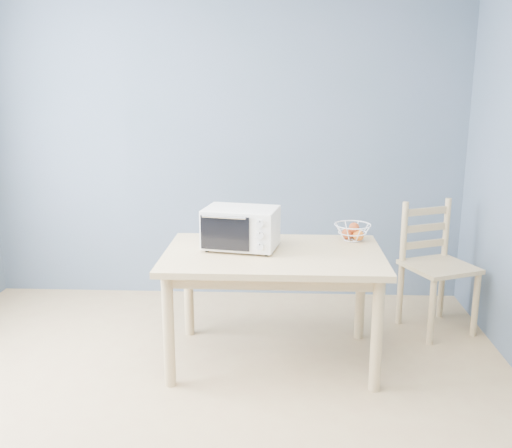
{
  "coord_description": "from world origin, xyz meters",
  "views": [
    {
      "loc": [
        0.49,
        -2.51,
        1.79
      ],
      "look_at": [
        0.33,
        1.01,
        0.93
      ],
      "focal_mm": 40.0,
      "sensor_mm": 36.0,
      "label": 1
    }
  ],
  "objects_px": {
    "dining_table": "(273,267)",
    "fruit_basket": "(353,231)",
    "dining_chair": "(435,268)",
    "toaster_oven": "(238,227)"
  },
  "relations": [
    {
      "from": "dining_table",
      "to": "dining_chair",
      "type": "height_order",
      "value": "dining_chair"
    },
    {
      "from": "dining_table",
      "to": "fruit_basket",
      "type": "xyz_separation_m",
      "value": [
        0.54,
        0.31,
        0.17
      ]
    },
    {
      "from": "fruit_basket",
      "to": "dining_chair",
      "type": "height_order",
      "value": "dining_chair"
    },
    {
      "from": "dining_chair",
      "to": "toaster_oven",
      "type": "bearing_deg",
      "value": 176.59
    },
    {
      "from": "dining_table",
      "to": "dining_chair",
      "type": "relative_size",
      "value": 1.46
    },
    {
      "from": "toaster_oven",
      "to": "fruit_basket",
      "type": "height_order",
      "value": "toaster_oven"
    },
    {
      "from": "toaster_oven",
      "to": "dining_chair",
      "type": "distance_m",
      "value": 1.57
    },
    {
      "from": "dining_chair",
      "to": "fruit_basket",
      "type": "bearing_deg",
      "value": 179.54
    },
    {
      "from": "toaster_oven",
      "to": "dining_chair",
      "type": "relative_size",
      "value": 0.54
    },
    {
      "from": "dining_table",
      "to": "fruit_basket",
      "type": "height_order",
      "value": "fruit_basket"
    }
  ]
}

